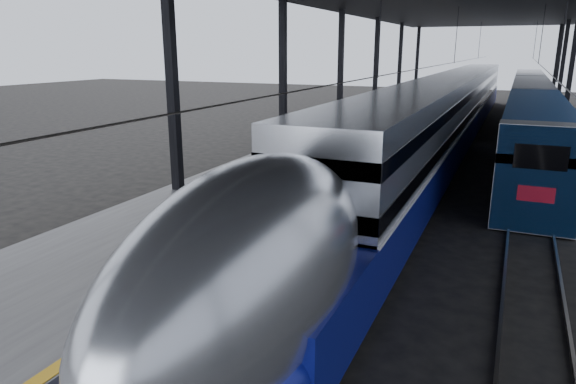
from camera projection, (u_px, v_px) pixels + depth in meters
The scene contains 7 objects.
ground at pixel (249, 292), 13.84m from camera, with size 160.00×160.00×0.00m, color black.
platform at pixel (348, 144), 32.69m from camera, with size 6.00×80.00×1.00m, color #4C4C4F.
yellow_strip at pixel (392, 139), 31.46m from camera, with size 0.30×80.00×0.01m, color #CC9213.
rails at pixel (481, 161), 29.68m from camera, with size 6.52×80.00×0.16m.
tgv_train at pixel (448, 115), 33.62m from camera, with size 3.24×65.20×4.64m.
second_train at pixel (530, 105), 41.48m from camera, with size 2.82×56.05×3.89m.
child at pixel (150, 230), 14.41m from camera, with size 0.30×0.20×0.84m, color #51261B.
Camera 1 is at (6.08, -11.11, 6.30)m, focal length 32.00 mm.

